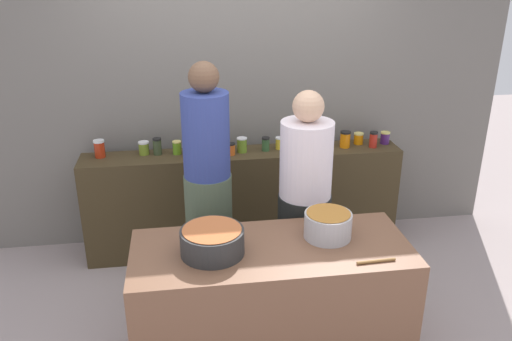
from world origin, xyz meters
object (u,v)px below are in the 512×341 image
preserve_jar_1 (144,148)px  preserve_jar_9 (279,143)px  preserve_jar_4 (189,149)px  preserve_jar_2 (157,146)px  preserve_jar_8 (266,144)px  preserve_jar_13 (373,139)px  cooking_pot_center (328,225)px  preserve_jar_11 (345,139)px  wooden_spoon (376,261)px  preserve_jar_3 (177,147)px  preserve_jar_14 (385,138)px  preserve_jar_12 (359,138)px  preserve_jar_6 (231,149)px  cook_with_tongs (208,196)px  preserve_jar_10 (326,140)px  preserve_jar_7 (242,145)px  cook_in_cap (304,213)px  preserve_jar_5 (209,144)px  cooking_pot_left (212,241)px  preserve_jar_0 (100,149)px

preserve_jar_1 → preserve_jar_9: size_ratio=1.07×
preserve_jar_4 → preserve_jar_2: bearing=158.4°
preserve_jar_9 → preserve_jar_8: bearing=-167.7°
preserve_jar_13 → cooking_pot_center: 1.49m
preserve_jar_11 → wooden_spoon: bearing=-101.1°
preserve_jar_3 → preserve_jar_13: preserve_jar_13 is taller
preserve_jar_1 → preserve_jar_13: bearing=-3.3°
preserve_jar_14 → cooking_pot_center: (-0.90, -1.36, -0.08)m
preserve_jar_3 → preserve_jar_12: bearing=0.9°
preserve_jar_11 → preserve_jar_8: bearing=178.9°
preserve_jar_11 → preserve_jar_12: size_ratio=1.44×
preserve_jar_6 → cook_with_tongs: bearing=-111.2°
preserve_jar_1 → preserve_jar_10: preserve_jar_1 is taller
preserve_jar_7 → preserve_jar_11: size_ratio=0.89×
preserve_jar_7 → preserve_jar_13: (1.14, -0.05, 0.01)m
preserve_jar_14 → preserve_jar_3: bearing=179.9°
preserve_jar_9 → cook_in_cap: size_ratio=0.06×
preserve_jar_2 → cook_in_cap: size_ratio=0.09×
preserve_jar_2 → preserve_jar_14: preserve_jar_2 is taller
preserve_jar_1 → wooden_spoon: preserve_jar_1 is taller
cooking_pot_center → preserve_jar_5: bearing=115.3°
preserve_jar_1 → preserve_jar_11: bearing=-2.5°
cooking_pot_left → preserve_jar_11: bearing=48.5°
preserve_jar_10 → preserve_jar_13: size_ratio=0.77×
preserve_jar_7 → preserve_jar_13: size_ratio=0.91×
preserve_jar_12 → wooden_spoon: bearing=-105.3°
preserve_jar_3 → preserve_jar_10: bearing=0.9°
cooking_pot_center → preserve_jar_4: bearing=122.7°
preserve_jar_4 → preserve_jar_10: (1.19, 0.11, -0.02)m
preserve_jar_7 → preserve_jar_1: bearing=175.6°
preserve_jar_7 → preserve_jar_14: bearing=1.3°
preserve_jar_9 → preserve_jar_11: 0.57m
preserve_jar_2 → preserve_jar_4: 0.28m
preserve_jar_6 → preserve_jar_13: preserve_jar_13 is taller
preserve_jar_6 → cooking_pot_left: bearing=-100.4°
preserve_jar_11 → preserve_jar_13: (0.24, -0.04, -0.00)m
cooking_pot_left → preserve_jar_6: bearing=79.6°
cooking_pot_center → preserve_jar_1: bearing=130.4°
preserve_jar_1 → preserve_jar_4: (0.37, -0.12, 0.02)m
preserve_jar_0 → cook_in_cap: size_ratio=0.09×
preserve_jar_14 → cooking_pot_center: preserve_jar_14 is taller
preserve_jar_4 → cook_in_cap: bearing=-45.3°
preserve_jar_4 → preserve_jar_12: size_ratio=1.44×
preserve_jar_7 → cook_with_tongs: cook_with_tongs is taller
preserve_jar_2 → cook_in_cap: bearing=-40.6°
preserve_jar_13 → cook_in_cap: cook_in_cap is taller
preserve_jar_5 → cooking_pot_left: (-0.07, -1.47, -0.09)m
preserve_jar_4 → preserve_jar_6: preserve_jar_4 is taller
preserve_jar_9 → preserve_jar_6: bearing=-169.1°
preserve_jar_0 → preserve_jar_7: bearing=-2.3°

